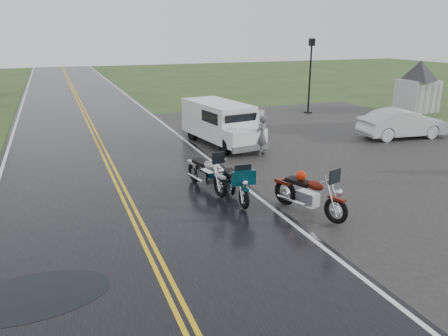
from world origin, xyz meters
name	(u,v)px	position (x,y,z in m)	size (l,w,h in m)	color
ground	(147,243)	(0.00, 0.00, 0.00)	(120.00, 120.00, 0.00)	#2D471E
road	(100,146)	(0.00, 10.00, 0.02)	(8.00, 100.00, 0.04)	black
parking_pad	(375,150)	(11.00, 5.00, 0.01)	(14.00, 24.00, 0.03)	black
visitor_center	(420,73)	(20.00, 12.00, 2.40)	(16.00, 10.00, 4.80)	#A8AAAD
motorcycle_red	(337,200)	(4.83, -0.84, 0.72)	(0.89, 2.45, 1.44)	#511309
motorcycle_teal	(244,189)	(3.00, 0.95, 0.65)	(0.80, 2.19, 1.29)	#042E35
motorcycle_silver	(220,177)	(2.71, 2.07, 0.69)	(0.85, 2.34, 1.38)	#989B9F
van_white	(225,133)	(4.64, 6.59, 0.97)	(1.85, 4.93, 1.94)	white
person_at_van	(262,136)	(6.04, 6.06, 0.82)	(0.60, 0.39, 1.64)	#4D4C52
sedan_white	(402,124)	(13.70, 6.39, 0.69)	(1.45, 4.17, 1.37)	silver
lamp_post_far_right	(310,76)	(13.09, 13.79, 2.29)	(0.39, 0.39, 4.59)	black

